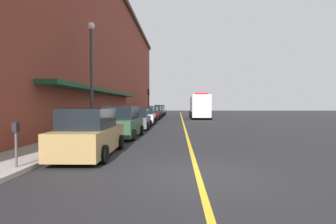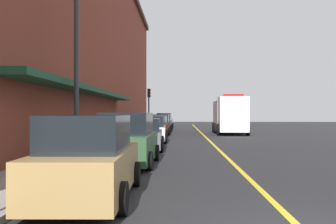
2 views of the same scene
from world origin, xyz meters
name	(u,v)px [view 2 (image 2 of 2)]	position (x,y,z in m)	size (l,w,h in m)	color
ground_plane	(206,137)	(0.00, 25.00, 0.00)	(112.00, 112.00, 0.00)	#232326
sidewalk_left	(127,136)	(-6.20, 25.00, 0.07)	(2.40, 70.00, 0.15)	#9E9B93
lane_center_stripe	(206,137)	(0.00, 25.00, 0.00)	(0.16, 70.00, 0.01)	gold
brick_building_left	(31,37)	(-13.52, 24.00, 7.79)	(13.41, 64.00, 15.57)	brown
parked_car_0	(89,160)	(-3.99, 2.66, 0.86)	(2.09, 4.80, 1.85)	#A5844C
parked_car_1	(128,141)	(-3.90, 8.29, 0.89)	(2.13, 4.44, 1.92)	#2D5133
parked_car_2	(144,135)	(-3.88, 14.33, 0.77)	(2.17, 4.87, 1.62)	#595B60
parked_car_3	(152,130)	(-3.86, 19.71, 0.80)	(2.09, 4.32, 1.72)	silver
parked_car_4	(156,127)	(-4.02, 25.97, 0.80)	(2.25, 4.90, 1.69)	maroon
parked_car_5	(160,124)	(-3.94, 32.03, 0.83)	(2.06, 4.67, 1.79)	black
parked_car_6	(163,123)	(-3.98, 37.86, 0.82)	(2.11, 4.32, 1.76)	navy
parked_car_7	(164,121)	(-4.04, 43.81, 0.88)	(2.22, 4.37, 1.91)	silver
box_truck	(230,116)	(2.50, 30.28, 1.68)	(2.81, 7.65, 3.54)	silver
parking_meter_1	(131,126)	(-5.35, 20.61, 1.06)	(0.14, 0.18, 1.33)	#4C4C51
street_lamp_left	(76,48)	(-5.95, 8.88, 4.40)	(0.44, 0.44, 6.94)	#33383D
traffic_light_near	(149,101)	(-5.29, 34.90, 3.16)	(0.38, 0.36, 4.30)	#232326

